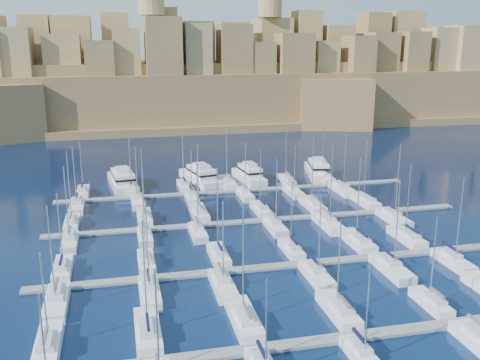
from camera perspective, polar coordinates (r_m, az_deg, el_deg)
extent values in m
plane|color=black|center=(97.75, 3.99, -6.29)|extent=(600.00, 600.00, 0.00)
cube|color=slate|center=(69.08, 12.51, -15.94)|extent=(84.00, 2.00, 0.40)
cube|color=slate|center=(87.15, 6.30, -8.91)|extent=(84.00, 2.00, 0.40)
cube|color=slate|center=(106.70, 2.43, -4.31)|extent=(84.00, 2.00, 0.40)
cube|color=slate|center=(127.05, -0.20, -1.15)|extent=(84.00, 2.00, 0.40)
cube|color=white|center=(68.84, -19.76, -16.31)|extent=(2.79, 9.29, 1.66)
cube|color=silver|center=(67.46, -19.94, -15.85)|extent=(1.95, 4.18, 0.70)
cylinder|color=#9EA0A8|center=(66.37, -20.18, -11.52)|extent=(0.18, 0.18, 10.68)
cube|color=#595B60|center=(66.54, -20.06, -15.27)|extent=(0.35, 3.72, 0.35)
cube|color=white|center=(68.55, -9.81, -15.71)|extent=(3.02, 10.06, 1.70)
cube|color=silver|center=(67.08, -9.80, -15.26)|extent=(2.11, 4.53, 0.70)
cylinder|color=#9EA0A8|center=(65.53, -10.13, -9.78)|extent=(0.18, 0.18, 13.42)
cube|color=#100E3A|center=(66.13, -9.81, -14.69)|extent=(0.35, 4.02, 0.35)
cube|color=white|center=(70.12, 0.43, -14.72)|extent=(3.12, 10.40, 1.72)
cube|color=silver|center=(68.64, 0.64, -14.26)|extent=(2.18, 4.68, 0.70)
cylinder|color=#9EA0A8|center=(66.99, 0.34, -8.51)|extent=(0.18, 0.18, 14.37)
cube|color=#595B60|center=(67.69, 0.75, -13.69)|extent=(0.35, 4.16, 0.35)
cube|color=white|center=(73.38, 10.42, -13.57)|extent=(2.86, 9.55, 1.68)
cube|color=silver|center=(72.06, 10.77, -13.08)|extent=(2.01, 4.30, 0.70)
cylinder|color=#9EA0A8|center=(70.89, 10.52, -8.65)|extent=(0.18, 0.18, 11.65)
cube|color=#595B60|center=(71.19, 10.96, -12.51)|extent=(0.35, 3.82, 0.35)
cube|color=white|center=(78.46, 19.67, -12.31)|extent=(2.34, 7.81, 1.59)
cube|color=silver|center=(77.39, 20.06, -11.80)|extent=(1.64, 3.52, 0.70)
cylinder|color=#9EA0A8|center=(76.12, 19.94, -7.81)|extent=(0.18, 0.18, 11.42)
cube|color=#595B60|center=(76.65, 20.29, -11.21)|extent=(0.35, 3.13, 0.35)
cylinder|color=#9EA0A8|center=(55.92, -20.18, -16.48)|extent=(0.18, 0.18, 11.22)
cylinder|color=#9EA0A8|center=(54.15, -8.80, -15.59)|extent=(0.18, 0.18, 12.97)
cube|color=silver|center=(60.69, 2.42, -18.65)|extent=(1.78, 3.81, 0.70)
cylinder|color=#9EA0A8|center=(57.07, 2.82, -15.23)|extent=(0.18, 0.18, 10.49)
cube|color=#100E3A|center=(60.46, 2.32, -17.61)|extent=(0.35, 3.39, 0.35)
cube|color=white|center=(64.52, 12.93, -18.07)|extent=(2.33, 7.76, 1.59)
cube|color=silver|center=(64.50, 12.68, -16.86)|extent=(1.63, 3.49, 0.70)
cylinder|color=#9EA0A8|center=(61.18, 13.42, -13.48)|extent=(0.18, 0.18, 10.50)
cube|color=#100E3A|center=(64.26, 12.58, -15.90)|extent=(0.35, 3.10, 0.35)
cube|color=#595B60|center=(70.77, 24.13, -13.77)|extent=(0.35, 4.04, 0.35)
cube|color=white|center=(88.27, -18.36, -9.07)|extent=(2.70, 9.01, 1.65)
cube|color=silver|center=(86.99, -18.47, -8.60)|extent=(1.89, 4.05, 0.70)
cylinder|color=#9EA0A8|center=(86.35, -18.68, -4.99)|extent=(0.18, 0.18, 11.37)
cube|color=#100E3A|center=(86.18, -18.56, -8.07)|extent=(0.35, 3.60, 0.35)
cube|color=white|center=(87.59, -9.97, -8.70)|extent=(2.56, 8.54, 1.63)
cube|color=silver|center=(86.35, -9.97, -8.22)|extent=(1.79, 3.84, 0.70)
cylinder|color=#9EA0A8|center=(85.88, -10.15, -5.06)|extent=(0.18, 0.18, 9.91)
cube|color=#595B60|center=(85.56, -9.98, -7.68)|extent=(0.35, 3.42, 0.35)
cube|color=white|center=(88.98, -2.31, -8.09)|extent=(2.69, 8.95, 1.65)
cube|color=silver|center=(87.72, -2.21, -7.60)|extent=(1.88, 4.03, 0.70)
cylinder|color=#9EA0A8|center=(86.66, -2.42, -3.21)|extent=(0.18, 0.18, 13.99)
cube|color=#100E3A|center=(86.92, -2.16, -7.07)|extent=(0.35, 3.58, 0.35)
cube|color=white|center=(91.58, 5.50, -7.48)|extent=(2.46, 8.20, 1.61)
cube|color=silver|center=(90.43, 5.68, -6.99)|extent=(1.72, 3.69, 0.70)
cylinder|color=#9EA0A8|center=(89.74, 5.52, -3.61)|extent=(0.18, 0.18, 11.13)
cube|color=#100E3A|center=(89.69, 5.78, -6.46)|extent=(0.35, 3.28, 0.35)
cube|color=white|center=(96.88, 12.40, -6.46)|extent=(3.05, 10.16, 1.71)
cube|color=silver|center=(95.60, 12.70, -6.00)|extent=(2.13, 4.57, 0.70)
cylinder|color=#9EA0A8|center=(94.77, 12.54, -1.86)|extent=(0.18, 0.18, 14.24)
cube|color=#100E3A|center=(94.81, 12.87, -5.51)|extent=(0.35, 4.06, 0.35)
cube|color=white|center=(100.97, 17.34, -5.93)|extent=(2.92, 9.72, 1.69)
cube|color=silver|center=(99.79, 17.67, -5.47)|extent=(2.04, 4.37, 0.70)
cylinder|color=#9EA0A8|center=(99.14, 17.52, -1.94)|extent=(0.18, 0.18, 12.70)
cube|color=#100E3A|center=(99.05, 17.86, -4.99)|extent=(0.35, 3.89, 0.35)
cube|color=white|center=(77.88, -18.98, -12.42)|extent=(2.99, 9.97, 1.70)
cube|color=silver|center=(78.25, -18.98, -11.30)|extent=(2.09, 4.49, 0.70)
cylinder|color=#9EA0A8|center=(74.41, -19.50, -7.45)|extent=(0.18, 0.18, 13.23)
cube|color=#595B60|center=(78.26, -19.01, -10.45)|extent=(0.35, 3.99, 0.35)
cube|color=white|center=(77.63, -9.62, -11.88)|extent=(2.82, 9.40, 1.67)
cube|color=silver|center=(77.95, -9.70, -10.79)|extent=(1.97, 4.23, 0.70)
cylinder|color=#9EA0A8|center=(74.19, -9.84, -6.92)|extent=(0.18, 0.18, 13.12)
cube|color=#100E3A|center=(77.94, -9.75, -9.95)|extent=(0.35, 3.76, 0.35)
cube|color=white|center=(78.69, -1.84, -11.27)|extent=(2.84, 9.47, 1.67)
cube|color=silver|center=(79.02, -1.99, -10.20)|extent=(1.99, 4.26, 0.70)
cylinder|color=#9EA0A8|center=(75.47, -1.82, -6.69)|extent=(0.18, 0.18, 12.21)
cube|color=#595B60|center=(79.01, -2.06, -9.37)|extent=(0.35, 3.79, 0.35)
cube|color=white|center=(82.41, 8.18, -10.17)|extent=(2.82, 9.41, 1.67)
cube|color=silver|center=(82.72, 7.98, -9.16)|extent=(1.98, 4.23, 0.70)
cylinder|color=#9EA0A8|center=(79.33, 8.49, -5.72)|extent=(0.18, 0.18, 12.31)
cube|color=#100E3A|center=(82.71, 7.89, -8.37)|extent=(0.35, 3.76, 0.35)
cube|color=white|center=(87.08, 15.88, -9.19)|extent=(2.99, 9.96, 1.70)
cube|color=silver|center=(87.41, 15.62, -8.22)|extent=(2.09, 4.48, 0.70)
cylinder|color=#9EA0A8|center=(83.93, 16.40, -4.54)|extent=(0.18, 0.18, 13.57)
cube|color=#100E3A|center=(87.42, 15.51, -7.46)|extent=(0.35, 3.99, 0.35)
cube|color=white|center=(93.04, 21.78, -8.14)|extent=(2.71, 9.03, 1.65)
cube|color=silver|center=(93.29, 21.54, -7.28)|extent=(1.90, 4.07, 0.70)
cylinder|color=#9EA0A8|center=(90.17, 22.40, -3.83)|extent=(0.18, 0.18, 13.37)
cube|color=#100E3A|center=(93.27, 21.45, -6.58)|extent=(0.35, 3.61, 0.35)
cube|color=white|center=(108.69, -17.48, -4.47)|extent=(2.66, 8.87, 1.64)
cube|color=silver|center=(107.48, -17.56, -4.03)|extent=(1.86, 3.99, 0.70)
cylinder|color=#9EA0A8|center=(106.96, -17.77, -0.59)|extent=(0.18, 0.18, 13.39)
cube|color=#595B60|center=(106.74, -17.62, -3.58)|extent=(0.35, 3.55, 0.35)
cube|color=white|center=(108.53, -10.16, -4.02)|extent=(2.79, 9.30, 1.67)
cube|color=silver|center=(107.27, -10.16, -3.58)|extent=(1.95, 4.19, 0.70)
cylinder|color=#9EA0A8|center=(106.84, -10.35, -0.17)|extent=(0.18, 0.18, 13.18)
cube|color=#595B60|center=(106.51, -10.17, -3.12)|extent=(0.35, 3.72, 0.35)
cube|color=white|center=(109.83, -4.38, -3.59)|extent=(3.00, 10.01, 1.70)
cube|color=silver|center=(108.52, -4.31, -3.15)|extent=(2.10, 4.50, 0.70)
cylinder|color=#9EA0A8|center=(108.13, -4.50, 0.37)|extent=(0.18, 0.18, 13.72)
cube|color=#595B60|center=(107.73, -4.28, -2.70)|extent=(0.35, 4.00, 0.35)
cube|color=white|center=(111.90, 2.22, -3.22)|extent=(2.70, 9.00, 1.65)
cube|color=silver|center=(110.71, 2.35, -2.78)|extent=(1.89, 4.05, 0.70)
cylinder|color=#9EA0A8|center=(110.39, 2.20, 0.24)|extent=(0.18, 0.18, 12.06)
cube|color=#100E3A|center=(109.98, 2.42, -2.33)|extent=(0.35, 3.60, 0.35)
cube|color=white|center=(115.78, 7.72, -2.71)|extent=(2.99, 9.96, 1.70)
cube|color=silver|center=(114.54, 7.91, -2.28)|extent=(2.09, 4.48, 0.70)
cylinder|color=#9EA0A8|center=(114.15, 7.77, 1.09)|extent=(0.18, 0.18, 13.85)
cube|color=#595B60|center=(113.79, 8.02, -1.85)|extent=(0.35, 3.99, 0.35)
cube|color=white|center=(120.65, 13.16, -2.25)|extent=(3.07, 10.23, 1.71)
cube|color=silver|center=(119.43, 13.41, -1.83)|extent=(2.15, 4.60, 0.70)
cylinder|color=#9EA0A8|center=(119.22, 13.26, 1.15)|extent=(0.18, 0.18, 12.78)
cube|color=#100E3A|center=(118.70, 13.54, -1.41)|extent=(0.35, 4.09, 0.35)
cube|color=white|center=(98.64, -17.66, -6.47)|extent=(2.54, 8.48, 1.62)
cube|color=silver|center=(99.03, -17.68, -5.67)|extent=(1.78, 3.82, 0.70)
cylinder|color=#9EA0A8|center=(95.89, -18.02, -2.45)|extent=(0.18, 0.18, 13.11)
cube|color=#595B60|center=(99.08, -17.71, -5.01)|extent=(0.35, 3.39, 0.35)
cube|color=white|center=(98.32, -10.11, -6.05)|extent=(2.51, 8.37, 1.62)
cube|color=silver|center=(98.70, -10.16, -5.25)|extent=(1.76, 3.76, 0.70)
cylinder|color=#9EA0A8|center=(95.63, -10.29, -2.12)|extent=(0.18, 0.18, 12.71)
cube|color=#595B60|center=(98.74, -10.21, -4.60)|extent=(0.35, 3.35, 0.35)
cube|color=white|center=(99.00, -4.52, -5.70)|extent=(2.60, 8.65, 1.63)
cube|color=silver|center=(99.40, -4.61, -4.90)|extent=(1.82, 3.89, 0.70)
cylinder|color=#9EA0A8|center=(96.37, -4.56, -1.90)|extent=(0.18, 0.18, 12.34)
cube|color=#595B60|center=(99.46, -4.66, -4.25)|extent=(0.35, 3.46, 0.35)
cube|color=white|center=(101.84, 3.77, -5.09)|extent=(2.72, 9.05, 1.65)
cube|color=silver|center=(102.26, 3.64, -4.30)|extent=(1.90, 4.07, 0.70)
cylinder|color=#9EA0A8|center=(99.22, 3.92, -1.29)|extent=(0.18, 0.18, 12.62)
cube|color=#595B60|center=(102.34, 3.58, -3.66)|extent=(0.35, 3.62, 0.35)
cube|color=white|center=(104.60, 9.41, -4.70)|extent=(3.12, 10.41, 1.72)
cube|color=silver|center=(105.12, 9.22, -3.89)|extent=(2.19, 4.68, 0.70)
cylinder|color=#9EA0A8|center=(101.69, 9.71, -0.37)|extent=(0.18, 0.18, 14.90)
cube|color=#595B60|center=(105.25, 9.14, -3.26)|extent=(0.35, 4.16, 0.35)
cube|color=white|center=(110.56, 16.07, -4.02)|extent=(3.04, 10.14, 1.71)
cube|color=silver|center=(111.03, 15.86, -3.27)|extent=(2.13, 4.56, 0.70)
cylinder|color=#9EA0A8|center=(107.89, 16.50, -0.03)|extent=(0.18, 0.18, 14.44)
cube|color=#100E3A|center=(111.14, 15.78, -2.67)|extent=(0.35, 4.06, 0.35)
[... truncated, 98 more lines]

